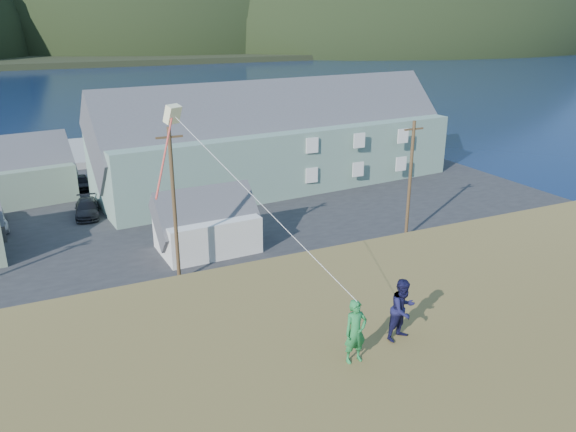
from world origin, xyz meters
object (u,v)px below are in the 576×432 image
object	(u,v)px
shed_white	(207,223)
shed_palegreen_far	(8,173)
wharf	(49,156)
lodge	(279,138)
kite_flyer_green	(355,332)
kite_flyer_navy	(403,309)

from	to	relation	value
shed_white	shed_palegreen_far	xyz separation A→B (m)	(-12.60, 18.28, 0.61)
wharf	lodge	bearing A→B (deg)	-46.48
lodge	kite_flyer_green	bearing A→B (deg)	-116.49
kite_flyer_green	kite_flyer_navy	distance (m)	1.84
shed_palegreen_far	kite_flyer_navy	xyz separation A→B (m)	(10.84, -43.10, 5.33)
lodge	kite_flyer_green	size ratio (longest dim) A/B	20.24
shed_palegreen_far	lodge	bearing A→B (deg)	-20.00
lodge	wharf	bearing A→B (deg)	128.61
shed_white	shed_palegreen_far	size ratio (longest dim) A/B	0.63
wharf	lodge	distance (m)	29.61
shed_palegreen_far	kite_flyer_navy	world-z (taller)	kite_flyer_navy
shed_white	kite_flyer_navy	size ratio (longest dim) A/B	3.96
lodge	shed_palegreen_far	bearing A→B (deg)	163.26
shed_white	shed_palegreen_far	distance (m)	22.21
shed_palegreen_far	kite_flyer_green	size ratio (longest dim) A/B	6.51
shed_palegreen_far	kite_flyer_green	distance (m)	44.74
kite_flyer_green	wharf	bearing A→B (deg)	94.59
lodge	kite_flyer_green	xyz separation A→B (m)	(-15.19, -38.42, 3.32)
lodge	kite_flyer_navy	xyz separation A→B (m)	(-13.39, -38.02, 3.35)
lodge	shed_palegreen_far	world-z (taller)	lodge
shed_palegreen_far	shed_white	bearing A→B (deg)	-63.60
lodge	shed_white	xyz separation A→B (m)	(-11.64, -13.21, -2.60)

